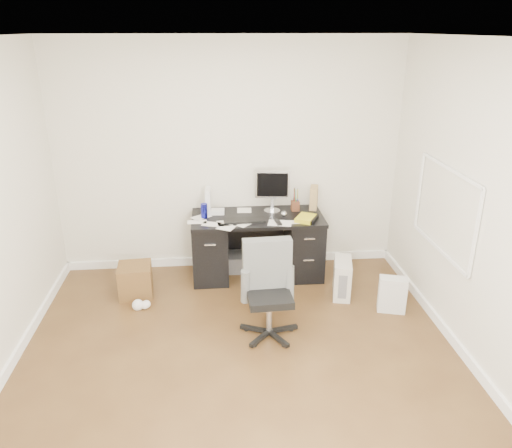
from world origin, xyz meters
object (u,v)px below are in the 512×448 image
at_px(keyboard, 245,220).
at_px(pc_tower, 342,278).
at_px(desk, 257,244).
at_px(wicker_basket, 135,280).
at_px(office_chair, 269,292).
at_px(lcd_monitor, 272,191).

bearing_deg(keyboard, pc_tower, -22.41).
relative_size(desk, wicker_basket, 4.24).
bearing_deg(wicker_basket, office_chair, -33.36).
relative_size(desk, keyboard, 3.25).
height_order(lcd_monitor, keyboard, lcd_monitor).
bearing_deg(office_chair, pc_tower, 35.87).
distance_m(office_chair, pc_tower, 1.16).
bearing_deg(wicker_basket, desk, 14.31).
bearing_deg(lcd_monitor, desk, -136.24).
xyz_separation_m(lcd_monitor, pc_tower, (0.70, -0.68, -0.80)).
bearing_deg(wicker_basket, keyboard, 9.08).
relative_size(lcd_monitor, office_chair, 0.54).
xyz_separation_m(desk, keyboard, (-0.16, -0.16, 0.36)).
xyz_separation_m(lcd_monitor, keyboard, (-0.34, -0.29, -0.24)).
height_order(desk, office_chair, office_chair).
bearing_deg(desk, wicker_basket, -165.69).
bearing_deg(office_chair, keyboard, 95.34).
bearing_deg(lcd_monitor, office_chair, -89.89).
xyz_separation_m(office_chair, wicker_basket, (-1.38, 0.91, -0.29)).
bearing_deg(pc_tower, keyboard, 172.15).
height_order(desk, wicker_basket, desk).
xyz_separation_m(desk, wicker_basket, (-1.38, -0.35, -0.22)).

